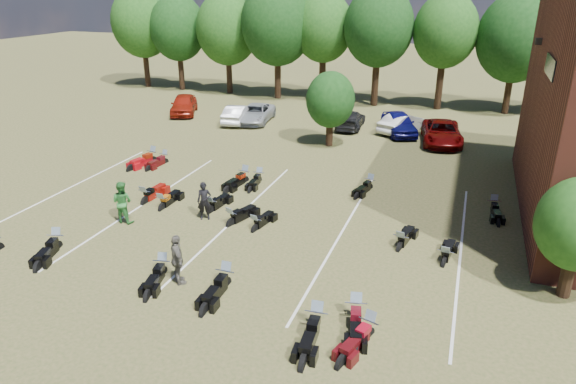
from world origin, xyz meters
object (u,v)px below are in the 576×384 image
at_px(person_grey, 178,260).
at_px(car_4, 399,123).
at_px(motorcycle_14, 165,163).
at_px(person_green, 122,202).
at_px(person_black, 204,201).
at_px(car_0, 184,104).
at_px(motorcycle_3, 226,286).
at_px(motorcycle_0, 58,249).
at_px(motorcycle_7, 146,203).

bearing_deg(person_grey, car_4, -56.69).
xyz_separation_m(person_grey, motorcycle_14, (-7.85, 11.45, -0.97)).
bearing_deg(person_green, person_black, -157.11).
height_order(car_0, motorcycle_3, car_0).
height_order(motorcycle_0, motorcycle_7, motorcycle_7).
bearing_deg(person_black, motorcycle_3, -77.36).
relative_size(car_4, motorcycle_14, 2.27).
relative_size(motorcycle_7, motorcycle_14, 1.13).
height_order(person_black, motorcycle_0, person_black).
xyz_separation_m(person_black, motorcycle_7, (-3.70, 0.65, -0.90)).
distance_m(car_4, person_green, 21.37).
relative_size(motorcycle_3, motorcycle_14, 1.15).
xyz_separation_m(person_black, person_grey, (1.73, -5.21, 0.07)).
bearing_deg(person_green, person_grey, 142.37).
height_order(person_green, motorcycle_7, person_green).
xyz_separation_m(car_0, car_4, (17.70, -0.11, -0.01)).
distance_m(motorcycle_0, motorcycle_7, 5.31).
xyz_separation_m(car_4, motorcycle_7, (-9.96, -16.92, -0.79)).
height_order(person_black, motorcycle_14, person_black).
height_order(car_4, motorcycle_7, car_4).
bearing_deg(person_black, motorcycle_14, 111.82).
height_order(car_4, motorcycle_14, car_4).
xyz_separation_m(car_0, person_black, (11.45, -17.68, 0.10)).
distance_m(person_black, person_green, 3.68).
distance_m(car_0, motorcycle_14, 12.64).
bearing_deg(motorcycle_0, motorcycle_14, 81.61).
bearing_deg(motorcycle_14, motorcycle_3, -42.85).
xyz_separation_m(car_4, motorcycle_0, (-10.62, -22.19, -0.79)).
xyz_separation_m(car_0, motorcycle_0, (7.08, -22.30, -0.80)).
relative_size(car_4, person_grey, 2.40).
distance_m(car_0, motorcycle_3, 26.98).
xyz_separation_m(motorcycle_0, motorcycle_3, (7.78, -0.20, 0.00)).
distance_m(motorcycle_0, motorcycle_14, 11.00).
height_order(car_0, person_green, person_green).
bearing_deg(person_black, person_grey, -94.27).
bearing_deg(motorcycle_14, person_black, -39.15).
distance_m(person_grey, motorcycle_14, 13.92).
relative_size(motorcycle_0, motorcycle_14, 1.12).
height_order(car_4, motorcycle_0, car_4).
relative_size(car_0, person_green, 2.40).
bearing_deg(car_0, car_4, -23.36).
height_order(car_0, motorcycle_0, car_0).
bearing_deg(car_0, motorcycle_3, -79.56).
distance_m(motorcycle_7, motorcycle_14, 6.10).
height_order(car_0, person_black, person_black).
distance_m(car_0, motorcycle_0, 23.41).
height_order(person_black, person_grey, person_grey).
bearing_deg(motorcycle_3, person_grey, -168.51).
height_order(person_green, motorcycle_3, person_green).
bearing_deg(person_black, person_green, -178.11).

